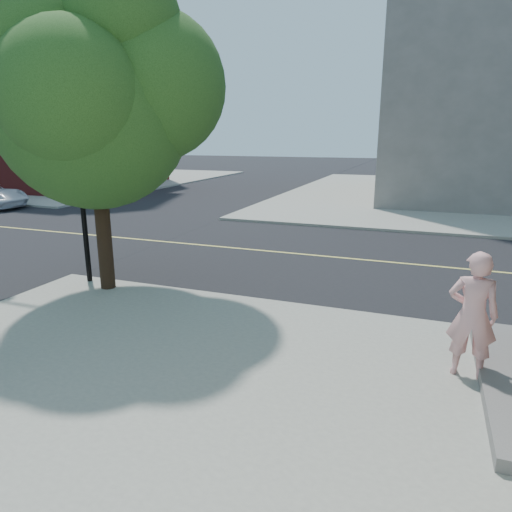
% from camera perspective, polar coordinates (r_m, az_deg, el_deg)
% --- Properties ---
extents(ground, '(140.00, 140.00, 0.00)m').
position_cam_1_polar(ground, '(12.21, -18.37, -3.16)').
color(ground, black).
rests_on(ground, ground).
extents(road_ew, '(140.00, 9.00, 0.01)m').
position_cam_1_polar(road_ew, '(15.81, -8.22, 1.47)').
color(road_ew, black).
rests_on(road_ew, ground).
extents(sidewalk_nw, '(26.00, 25.00, 0.12)m').
position_cam_1_polar(sidewalk_nw, '(43.23, -24.62, 8.73)').
color(sidewalk_nw, gray).
rests_on(sidewalk_nw, ground).
extents(church, '(15.20, 12.00, 14.40)m').
position_cam_1_polar(church, '(38.66, -26.29, 18.63)').
color(church, maroon).
rests_on(church, sidewalk_nw).
extents(man_on_phone, '(0.73, 0.50, 1.91)m').
position_cam_1_polar(man_on_phone, '(7.39, 25.31, -6.65)').
color(man_on_phone, '#E19FA0').
rests_on(man_on_phone, sidewalk_se).
extents(street_tree, '(5.17, 4.70, 6.86)m').
position_cam_1_polar(street_tree, '(10.85, -19.24, 19.02)').
color(street_tree, black).
rests_on(street_tree, sidewalk_se).
extents(signal_pole, '(3.80, 0.43, 4.29)m').
position_cam_1_polar(signal_pole, '(13.03, -28.54, 13.13)').
color(signal_pole, black).
rests_on(signal_pole, sidewalk_se).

